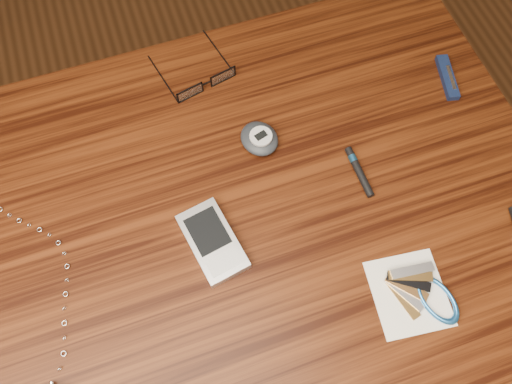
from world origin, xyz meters
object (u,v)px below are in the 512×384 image
notepad_keys (422,295)px  desk (221,253)px  eyeglasses (205,82)px  pocket_knife (447,77)px  pda_phone (212,241)px  pedometer (259,138)px

notepad_keys → desk: bearing=142.9°
eyeglasses → pocket_knife: eyeglasses is taller
pda_phone → pocket_knife: pda_phone is taller
desk → eyeglasses: size_ratio=7.77×
eyeglasses → notepad_keys: 0.45m
pda_phone → notepad_keys: 0.29m
pedometer → pda_phone: bearing=-131.0°
pocket_knife → eyeglasses: bearing=162.9°
eyeglasses → pda_phone: size_ratio=1.06×
pda_phone → pedometer: (0.11, 0.13, 0.00)m
desk → pocket_knife: (0.43, 0.13, 0.11)m
eyeglasses → notepad_keys: eyeglasses is taller
pda_phone → pedometer: bearing=49.0°
pda_phone → notepad_keys: size_ratio=1.01×
pedometer → notepad_keys: size_ratio=0.63×
pda_phone → pedometer: size_ratio=1.62×
eyeglasses → pedometer: size_ratio=1.72×
pocket_knife → desk: bearing=-163.4°
desk → pocket_knife: bearing=16.6°
desk → pda_phone: 0.11m
desk → pedometer: pedometer is taller
desk → pocket_knife: 0.46m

